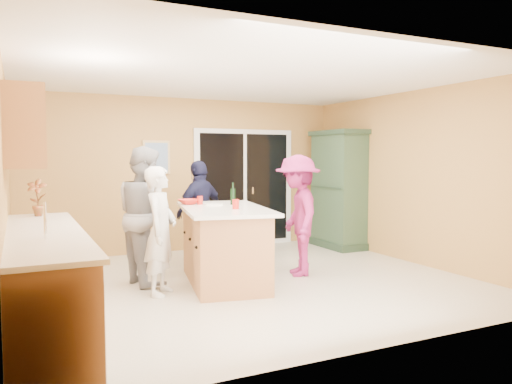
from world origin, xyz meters
name	(u,v)px	position (x,y,z in m)	size (l,w,h in m)	color
floor	(249,282)	(0.00, 0.00, 0.00)	(5.50, 5.50, 0.00)	beige
ceiling	(249,77)	(0.00, 0.00, 2.60)	(5.50, 5.00, 0.10)	white
wall_back	(188,175)	(0.00, 2.50, 1.30)	(5.50, 0.10, 2.60)	tan
wall_front	(377,194)	(0.00, -2.50, 1.30)	(5.50, 0.10, 2.60)	tan
wall_left	(6,187)	(-2.75, 0.00, 1.30)	(0.10, 5.00, 2.60)	tan
wall_right	(415,177)	(2.75, 0.00, 1.30)	(0.10, 5.00, 2.60)	tan
left_cabinet_run	(45,287)	(-2.45, -1.05, 0.46)	(0.65, 3.05, 1.24)	#AB7242
upper_cabinets	(23,130)	(-2.58, -0.20, 1.88)	(0.35, 1.60, 0.75)	#AB7242
sliding_door	(244,188)	(1.05, 2.46, 1.05)	(1.90, 0.07, 2.10)	silver
framed_picture	(156,157)	(-0.55, 2.48, 1.60)	(0.46, 0.04, 0.56)	tan
kitchen_island	(224,248)	(-0.30, 0.10, 0.46)	(1.33, 2.01, 0.97)	#AB7242
green_hutch	(339,191)	(2.49, 1.60, 1.01)	(0.59, 1.13, 2.07)	#213625
woman_white	(161,231)	(-1.16, -0.06, 0.75)	(0.55, 0.36, 1.50)	silver
woman_grey	(146,215)	(-1.19, 0.55, 0.87)	(0.85, 0.66, 1.74)	#98989B
woman_navy	(200,212)	(-0.18, 1.34, 0.78)	(0.91, 0.38, 1.55)	#181835
woman_magenta	(298,215)	(0.77, 0.08, 0.82)	(1.06, 0.61, 1.63)	#8C1E54
serving_bowl	(189,202)	(-0.58, 0.67, 1.01)	(0.27, 0.27, 0.07)	red
tulip_vase	(37,197)	(-2.45, 0.36, 1.15)	(0.22, 0.15, 0.43)	red
tumbler_near	(236,204)	(-0.26, -0.18, 1.03)	(0.08, 0.08, 0.12)	red
tumbler_far	(200,200)	(-0.45, 0.58, 1.03)	(0.08, 0.08, 0.11)	red
wine_bottle	(233,196)	(-0.07, 0.36, 1.09)	(0.07, 0.07, 0.29)	black
white_plate	(214,204)	(-0.31, 0.43, 0.98)	(0.25, 0.25, 0.02)	white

